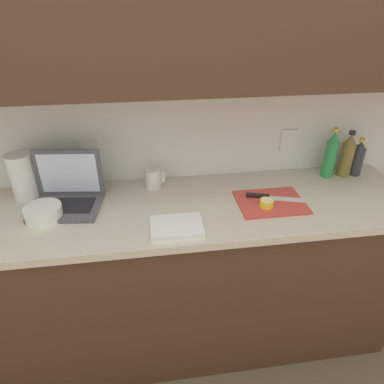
{
  "coord_description": "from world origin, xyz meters",
  "views": [
    {
      "loc": [
        -0.04,
        -1.35,
        1.78
      ],
      "look_at": [
        0.15,
        -0.01,
        1.0
      ],
      "focal_mm": 32.0,
      "sensor_mm": 36.0,
      "label": 1
    }
  ],
  "objects_px": {
    "knife": "(265,196)",
    "bowl_white": "(44,213)",
    "cutting_board": "(271,202)",
    "bottle_water_clear": "(358,158)",
    "measuring_cup": "(153,178)",
    "lemon_half_cut": "(267,203)",
    "bottle_green_soda": "(330,155)",
    "paper_towel_roll": "(23,176)",
    "laptop": "(68,193)",
    "bottle_oil_tall": "(347,156)"
  },
  "relations": [
    {
      "from": "knife",
      "to": "bowl_white",
      "type": "bearing_deg",
      "value": -162.52
    },
    {
      "from": "cutting_board",
      "to": "bottle_water_clear",
      "type": "bearing_deg",
      "value": 22.03
    },
    {
      "from": "measuring_cup",
      "to": "knife",
      "type": "bearing_deg",
      "value": -20.66
    },
    {
      "from": "cutting_board",
      "to": "lemon_half_cut",
      "type": "relative_size",
      "value": 4.87
    },
    {
      "from": "lemon_half_cut",
      "to": "bottle_green_soda",
      "type": "height_order",
      "value": "bottle_green_soda"
    },
    {
      "from": "knife",
      "to": "paper_towel_roll",
      "type": "bearing_deg",
      "value": -173.35
    },
    {
      "from": "bottle_water_clear",
      "to": "knife",
      "type": "bearing_deg",
      "value": -161.65
    },
    {
      "from": "bottle_green_soda",
      "to": "cutting_board",
      "type": "bearing_deg",
      "value": -150.28
    },
    {
      "from": "bottle_green_soda",
      "to": "bowl_white",
      "type": "relative_size",
      "value": 1.71
    },
    {
      "from": "cutting_board",
      "to": "bowl_white",
      "type": "xyz_separation_m",
      "value": [
        -1.03,
        0.01,
        0.03
      ]
    },
    {
      "from": "bottle_water_clear",
      "to": "bowl_white",
      "type": "relative_size",
      "value": 1.31
    },
    {
      "from": "knife",
      "to": "bowl_white",
      "type": "relative_size",
      "value": 1.75
    },
    {
      "from": "bottle_green_soda",
      "to": "bottle_water_clear",
      "type": "distance_m",
      "value": 0.17
    },
    {
      "from": "laptop",
      "to": "measuring_cup",
      "type": "distance_m",
      "value": 0.42
    },
    {
      "from": "bottle_water_clear",
      "to": "paper_towel_roll",
      "type": "distance_m",
      "value": 1.71
    },
    {
      "from": "laptop",
      "to": "measuring_cup",
      "type": "relative_size",
      "value": 3.25
    },
    {
      "from": "knife",
      "to": "measuring_cup",
      "type": "relative_size",
      "value": 2.74
    },
    {
      "from": "bottle_oil_tall",
      "to": "measuring_cup",
      "type": "relative_size",
      "value": 2.46
    },
    {
      "from": "lemon_half_cut",
      "to": "bottle_green_soda",
      "type": "relative_size",
      "value": 0.24
    },
    {
      "from": "bowl_white",
      "to": "bottle_green_soda",
      "type": "bearing_deg",
      "value": 8.49
    },
    {
      "from": "lemon_half_cut",
      "to": "bottle_oil_tall",
      "type": "distance_m",
      "value": 0.59
    },
    {
      "from": "lemon_half_cut",
      "to": "bottle_water_clear",
      "type": "height_order",
      "value": "bottle_water_clear"
    },
    {
      "from": "measuring_cup",
      "to": "bowl_white",
      "type": "relative_size",
      "value": 0.64
    },
    {
      "from": "bottle_water_clear",
      "to": "paper_towel_roll",
      "type": "relative_size",
      "value": 0.93
    },
    {
      "from": "bottle_water_clear",
      "to": "bottle_oil_tall",
      "type": "bearing_deg",
      "value": -180.0
    },
    {
      "from": "laptop",
      "to": "bottle_water_clear",
      "type": "xyz_separation_m",
      "value": [
        1.5,
        0.1,
        0.03
      ]
    },
    {
      "from": "bottle_green_soda",
      "to": "bottle_water_clear",
      "type": "xyz_separation_m",
      "value": [
        0.16,
        -0.0,
        -0.03
      ]
    },
    {
      "from": "bottle_water_clear",
      "to": "bowl_white",
      "type": "bearing_deg",
      "value": -172.37
    },
    {
      "from": "bowl_white",
      "to": "cutting_board",
      "type": "bearing_deg",
      "value": -0.68
    },
    {
      "from": "lemon_half_cut",
      "to": "measuring_cup",
      "type": "xyz_separation_m",
      "value": [
        -0.51,
        0.27,
        0.03
      ]
    },
    {
      "from": "laptop",
      "to": "lemon_half_cut",
      "type": "bearing_deg",
      "value": -3.3
    },
    {
      "from": "laptop",
      "to": "lemon_half_cut",
      "type": "distance_m",
      "value": 0.93
    },
    {
      "from": "lemon_half_cut",
      "to": "cutting_board",
      "type": "bearing_deg",
      "value": 46.31
    },
    {
      "from": "cutting_board",
      "to": "lemon_half_cut",
      "type": "xyz_separation_m",
      "value": [
        -0.03,
        -0.04,
        0.02
      ]
    },
    {
      "from": "laptop",
      "to": "knife",
      "type": "distance_m",
      "value": 0.93
    },
    {
      "from": "knife",
      "to": "lemon_half_cut",
      "type": "bearing_deg",
      "value": -88.41
    },
    {
      "from": "bowl_white",
      "to": "lemon_half_cut",
      "type": "bearing_deg",
      "value": -2.8
    },
    {
      "from": "laptop",
      "to": "paper_towel_roll",
      "type": "relative_size",
      "value": 1.48
    },
    {
      "from": "paper_towel_roll",
      "to": "knife",
      "type": "bearing_deg",
      "value": -9.54
    },
    {
      "from": "bottle_water_clear",
      "to": "bowl_white",
      "type": "distance_m",
      "value": 1.61
    },
    {
      "from": "cutting_board",
      "to": "knife",
      "type": "height_order",
      "value": "knife"
    },
    {
      "from": "measuring_cup",
      "to": "cutting_board",
      "type": "bearing_deg",
      "value": -23.3
    },
    {
      "from": "laptop",
      "to": "lemon_half_cut",
      "type": "xyz_separation_m",
      "value": [
        0.91,
        -0.16,
        -0.03
      ]
    },
    {
      "from": "lemon_half_cut",
      "to": "bottle_water_clear",
      "type": "bearing_deg",
      "value": 23.87
    },
    {
      "from": "lemon_half_cut",
      "to": "bowl_white",
      "type": "relative_size",
      "value": 0.4
    },
    {
      "from": "knife",
      "to": "bowl_white",
      "type": "height_order",
      "value": "bowl_white"
    },
    {
      "from": "laptop",
      "to": "lemon_half_cut",
      "type": "relative_size",
      "value": 5.13
    },
    {
      "from": "bowl_white",
      "to": "knife",
      "type": "bearing_deg",
      "value": 1.29
    },
    {
      "from": "cutting_board",
      "to": "bottle_water_clear",
      "type": "xyz_separation_m",
      "value": [
        0.56,
        0.23,
        0.09
      ]
    },
    {
      "from": "bottle_green_soda",
      "to": "bowl_white",
      "type": "distance_m",
      "value": 1.45
    }
  ]
}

